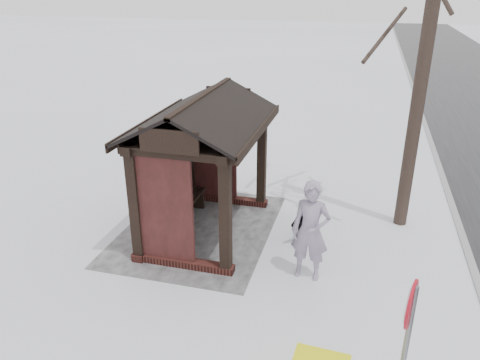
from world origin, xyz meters
name	(u,v)px	position (x,y,z in m)	size (l,w,h in m)	color
ground	(207,230)	(0.00, 0.00, 0.00)	(120.00, 120.00, 0.00)	white
kerb	(472,265)	(0.00, 5.50, 0.01)	(120.00, 0.15, 0.06)	gray
trampled_patch	(199,229)	(0.00, -0.20, 0.01)	(4.20, 3.20, 0.02)	#94949A
bus_shelter	(197,138)	(0.00, -0.16, 2.17)	(3.60, 2.40, 3.09)	#3C1915
pedestrian	(310,231)	(1.17, 2.42, 0.96)	(0.70, 0.46, 1.93)	gray
dog	(301,225)	(-0.20, 2.07, 0.33)	(0.35, 0.77, 0.65)	black
road_sign	(407,328)	(4.23, 3.85, 1.60)	(0.55, 0.17, 2.20)	slate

